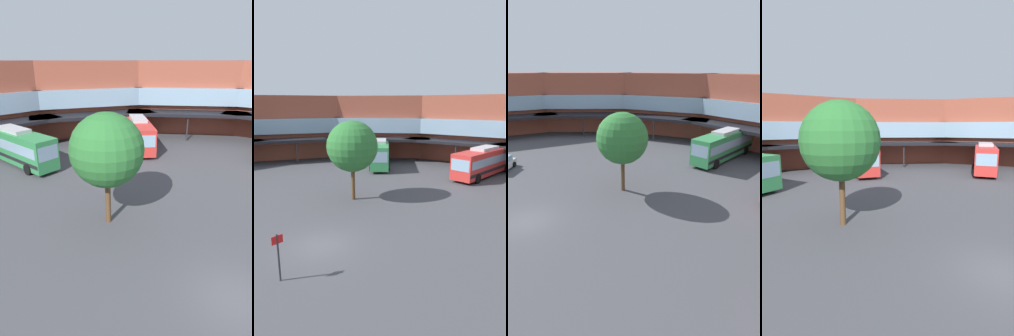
# 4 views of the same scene
# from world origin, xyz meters

# --- Properties ---
(ground_plane) EXTENTS (118.34, 118.34, 0.00)m
(ground_plane) POSITION_xyz_m (0.00, 0.00, 0.00)
(ground_plane) COLOR #47474C
(station_building) EXTENTS (74.49, 46.26, 10.36)m
(station_building) POSITION_xyz_m (0.00, 18.74, 5.21)
(station_building) COLOR #9E4C38
(station_building) RESTS_ON ground
(bus_1) EXTENTS (6.03, 12.08, 3.85)m
(bus_1) POSITION_xyz_m (-4.64, 24.72, 1.95)
(bus_1) COLOR #338C4C
(bus_1) RESTS_ON ground
(plaza_tree) EXTENTS (4.77, 4.77, 7.55)m
(plaza_tree) POSITION_xyz_m (-1.85, 9.04, 5.15)
(plaza_tree) COLOR brown
(plaza_tree) RESTS_ON ground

